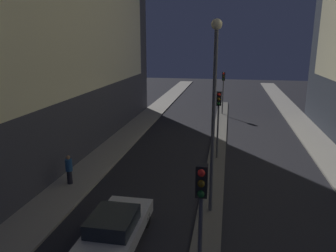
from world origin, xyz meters
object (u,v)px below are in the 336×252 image
(street_lamp, at_px, (214,96))
(traffic_light_near, at_px, (201,207))
(pedestrian_on_left_sidewalk, at_px, (69,169))
(car_left_lane, at_px, (115,228))
(traffic_light_far, at_px, (223,83))
(traffic_light_mid, at_px, (218,110))

(street_lamp, bearing_deg, traffic_light_near, -90.00)
(traffic_light_near, height_order, pedestrian_on_left_sidewalk, traffic_light_near)
(pedestrian_on_left_sidewalk, bearing_deg, street_lamp, -11.26)
(street_lamp, distance_m, car_left_lane, 6.73)
(traffic_light_near, height_order, traffic_light_far, same)
(car_left_lane, relative_size, pedestrian_on_left_sidewalk, 2.72)
(traffic_light_near, height_order, traffic_light_mid, same)
(traffic_light_far, relative_size, car_left_lane, 1.01)
(car_left_lane, bearing_deg, pedestrian_on_left_sidewalk, 132.44)
(traffic_light_far, bearing_deg, traffic_light_mid, -90.00)
(street_lamp, bearing_deg, pedestrian_on_left_sidewalk, 168.74)
(street_lamp, distance_m, pedestrian_on_left_sidewalk, 9.19)
(traffic_light_near, relative_size, street_lamp, 0.53)
(traffic_light_near, bearing_deg, car_left_lane, 142.53)
(traffic_light_near, bearing_deg, traffic_light_mid, 90.00)
(traffic_light_near, height_order, street_lamp, street_lamp)
(traffic_light_near, bearing_deg, pedestrian_on_left_sidewalk, 136.56)
(traffic_light_near, xyz_separation_m, street_lamp, (0.00, 5.86, 2.10))
(traffic_light_mid, xyz_separation_m, car_left_lane, (-3.50, -10.40, -2.69))
(street_lamp, height_order, car_left_lane, street_lamp)
(traffic_light_far, bearing_deg, traffic_light_near, -90.00)
(traffic_light_far, distance_m, pedestrian_on_left_sidewalk, 21.32)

